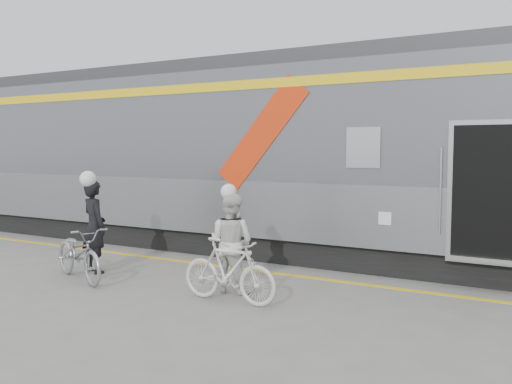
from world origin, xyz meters
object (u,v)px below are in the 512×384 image
Objects in this scene: man at (94,226)px; bicycle_left at (79,253)px; woman at (231,242)px; bicycle_right at (229,271)px.

bicycle_left is (0.20, -0.55, -0.38)m from man.
woman is at bearing -156.77° from man.
man reaches higher than woman.
bicycle_right is (0.30, -0.55, -0.30)m from woman.
bicycle_left is 2.94m from bicycle_right.
man is 3.19m from bicycle_right.
woman is at bearing -54.93° from bicycle_left.
bicycle_right is (2.94, 0.11, 0.01)m from bicycle_left.
bicycle_left is 1.14× the size of woman.
man reaches higher than bicycle_left.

